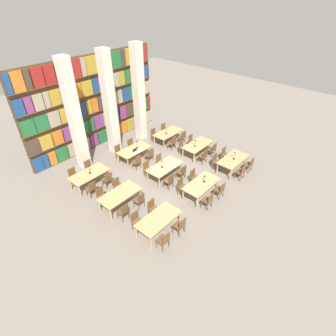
{
  "coord_description": "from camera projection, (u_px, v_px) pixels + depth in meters",
  "views": [
    {
      "loc": [
        -8.48,
        -7.7,
        8.65
      ],
      "look_at": [
        0.0,
        -0.24,
        0.66
      ],
      "focal_mm": 28.0,
      "sensor_mm": 36.0,
      "label": 1
    }
  ],
  "objects": [
    {
      "name": "reading_table_8",
      "position": [
        168.0,
        133.0,
        17.04
      ],
      "size": [
        1.95,
        0.99,
        0.73
      ],
      "color": "tan",
      "rests_on": "ground_plane"
    },
    {
      "name": "chair_23",
      "position": [
        192.0,
        141.0,
        16.56
      ],
      "size": [
        0.42,
        0.4,
        0.89
      ],
      "rotation": [
        0.0,
        0.0,
        3.14
      ],
      "color": "brown",
      "rests_on": "ground_plane"
    },
    {
      "name": "chair_28",
      "position": [
        137.0,
        161.0,
        14.66
      ],
      "size": [
        0.42,
        0.4,
        0.89
      ],
      "color": "brown",
      "rests_on": "ground_plane"
    },
    {
      "name": "reading_table_2",
      "position": [
        233.0,
        160.0,
        14.48
      ],
      "size": [
        1.95,
        0.99,
        0.73
      ],
      "color": "tan",
      "rests_on": "ground_plane"
    },
    {
      "name": "chair_32",
      "position": [
        172.0,
        142.0,
        16.41
      ],
      "size": [
        0.42,
        0.4,
        0.89
      ],
      "color": "brown",
      "rests_on": "ground_plane"
    },
    {
      "name": "chair_18",
      "position": [
        182.0,
        172.0,
        13.87
      ],
      "size": [
        0.42,
        0.4,
        0.89
      ],
      "color": "brown",
      "rests_on": "ground_plane"
    },
    {
      "name": "ground_plane",
      "position": [
        165.0,
        176.0,
        14.35
      ],
      "size": [
        40.0,
        40.0,
        0.0
      ],
      "primitive_type": "plane",
      "color": "gray"
    },
    {
      "name": "chair_14",
      "position": [
        140.0,
        200.0,
        12.05
      ],
      "size": [
        0.42,
        0.4,
        0.89
      ],
      "color": "brown",
      "rests_on": "ground_plane"
    },
    {
      "name": "chair_9",
      "position": [
        216.0,
        161.0,
        14.7
      ],
      "size": [
        0.42,
        0.4,
        0.89
      ],
      "rotation": [
        0.0,
        0.0,
        3.14
      ],
      "color": "brown",
      "rests_on": "ground_plane"
    },
    {
      "name": "reading_table_7",
      "position": [
        134.0,
        150.0,
        15.3
      ],
      "size": [
        1.95,
        0.99,
        0.73
      ],
      "color": "tan",
      "rests_on": "ground_plane"
    },
    {
      "name": "pillar_center",
      "position": [
        110.0,
        105.0,
        14.87
      ],
      "size": [
        0.56,
        0.56,
        6.0
      ],
      "color": "silver",
      "rests_on": "ground_plane"
    },
    {
      "name": "chair_25",
      "position": [
        74.0,
        175.0,
        13.59
      ],
      "size": [
        0.42,
        0.4,
        0.89
      ],
      "rotation": [
        0.0,
        0.0,
        3.14
      ],
      "color": "brown",
      "rests_on": "ground_plane"
    },
    {
      "name": "chair_21",
      "position": [
        182.0,
        147.0,
        15.98
      ],
      "size": [
        0.42,
        0.4,
        0.89
      ],
      "rotation": [
        0.0,
        0.0,
        3.14
      ],
      "color": "brown",
      "rests_on": "ground_plane"
    },
    {
      "name": "chair_31",
      "position": [
        132.0,
        145.0,
        16.11
      ],
      "size": [
        0.42,
        0.4,
        0.89
      ],
      "rotation": [
        0.0,
        0.0,
        3.14
      ],
      "color": "brown",
      "rests_on": "ground_plane"
    },
    {
      "name": "chair_2",
      "position": [
        180.0,
        225.0,
        10.78
      ],
      "size": [
        0.42,
        0.4,
        0.89
      ],
      "color": "brown",
      "rests_on": "ground_plane"
    },
    {
      "name": "chair_0",
      "position": [
        164.0,
        240.0,
        10.17
      ],
      "size": [
        0.42,
        0.4,
        0.89
      ],
      "color": "brown",
      "rests_on": "ground_plane"
    },
    {
      "name": "chair_12",
      "position": [
        123.0,
        211.0,
        11.46
      ],
      "size": [
        0.42,
        0.4,
        0.89
      ],
      "color": "brown",
      "rests_on": "ground_plane"
    },
    {
      "name": "chair_22",
      "position": [
        212.0,
        149.0,
        15.72
      ],
      "size": [
        0.42,
        0.4,
        0.89
      ],
      "color": "brown",
      "rests_on": "ground_plane"
    },
    {
      "name": "desk_lamp_6",
      "position": [
        166.0,
        129.0,
        16.64
      ],
      "size": [
        0.14,
        0.14,
        0.47
      ],
      "color": "#232328",
      "rests_on": "reading_table_8"
    },
    {
      "name": "desk_lamp_5",
      "position": [
        137.0,
        143.0,
        15.19
      ],
      "size": [
        0.14,
        0.14,
        0.47
      ],
      "color": "#232328",
      "rests_on": "reading_table_7"
    },
    {
      "name": "chair_3",
      "position": [
        153.0,
        208.0,
        11.62
      ],
      "size": [
        0.42,
        0.4,
        0.89
      ],
      "rotation": [
        0.0,
        0.0,
        3.14
      ],
      "color": "brown",
      "rests_on": "ground_plane"
    },
    {
      "name": "chair_1",
      "position": [
        137.0,
        220.0,
        11.01
      ],
      "size": [
        0.42,
        0.4,
        0.89
      ],
      "rotation": [
        0.0,
        0.0,
        3.14
      ],
      "color": "brown",
      "rests_on": "ground_plane"
    },
    {
      "name": "chair_27",
      "position": [
        89.0,
        167.0,
        14.18
      ],
      "size": [
        0.42,
        0.4,
        0.89
      ],
      "rotation": [
        0.0,
        0.0,
        3.14
      ],
      "color": "brown",
      "rests_on": "ground_plane"
    },
    {
      "name": "reading_table_4",
      "position": [
        165.0,
        167.0,
        13.89
      ],
      "size": [
        1.95,
        0.99,
        0.73
      ],
      "color": "tan",
      "rests_on": "ground_plane"
    },
    {
      "name": "chair_10",
      "position": [
        249.0,
        164.0,
        14.45
      ],
      "size": [
        0.42,
        0.4,
        0.89
      ],
      "color": "brown",
      "rests_on": "ground_plane"
    },
    {
      "name": "chair_5",
      "position": [
        182.0,
        186.0,
        12.88
      ],
      "size": [
        0.42,
        0.4,
        0.89
      ],
      "rotation": [
        0.0,
        0.0,
        3.14
      ],
      "color": "brown",
      "rests_on": "ground_plane"
    },
    {
      "name": "chair_13",
      "position": [
        102.0,
        196.0,
        12.29
      ],
      "size": [
        0.42,
        0.4,
        0.89
      ],
      "rotation": [
        0.0,
        0.0,
        3.14
      ],
      "color": "brown",
      "rests_on": "ground_plane"
    },
    {
      "name": "reading_table_3",
      "position": [
        120.0,
        195.0,
        12.07
      ],
      "size": [
        1.95,
        0.99,
        0.73
      ],
      "color": "tan",
      "rests_on": "ground_plane"
    },
    {
      "name": "chair_35",
      "position": [
        164.0,
        129.0,
        17.86
      ],
      "size": [
        0.42,
        0.4,
        0.89
      ],
      "rotation": [
        0.0,
        0.0,
        3.14
      ],
      "color": "brown",
      "rests_on": "ground_plane"
    },
    {
      "name": "reading_table_5",
      "position": [
        198.0,
        145.0,
        15.77
      ],
      "size": [
        1.95,
        0.99,
        0.73
      ],
      "color": "tan",
      "rests_on": "ground_plane"
    },
    {
      "name": "pillar_right",
      "position": [
        139.0,
        94.0,
        16.26
      ],
      "size": [
        0.56,
        0.56,
        6.0
      ],
      "color": "silver",
      "rests_on": "ground_plane"
    },
    {
      "name": "chair_33",
      "position": [
        154.0,
        135.0,
        17.25
      ],
      "size": [
        0.42,
        0.4,
        0.89
      ],
      "rotation": [
        0.0,
        0.0,
        3.14
      ],
      "color": "brown",
      "rests_on": "ground_plane"
    },
    {
      "name": "chair_16",
      "position": [
        169.0,
        180.0,
        13.25
      ],
      "size": [
        0.42,
        0.4,
        0.89
      ],
      "color": "brown",
      "rests_on": "ground_plane"
    },
    {
      "name": "chair_7",
      "position": [
        194.0,
        177.0,
        13.5
      ],
      "size": [
        0.42,
        0.4,
        0.89
      ],
      "rotation": [
        0.0,
        0.0,
        3.14
      ],
      "color": "brown",
      "rests_on": "ground_plane"
    },
    {
      "name": "desk_lamp_3",
      "position": [
        195.0,
        142.0,
        15.35
      ],
      "size": [
        0.14,
        0.14,
        0.46
      ],
      "color": "#232328",
      "rests_on": "reading_table_5"
    },
    {
      "name": "bookshelf_bank",
      "position": [
        95.0,
        103.0,
        15.81
      ],
      "size": [
        9.22,
        0.35,
        5.5
      ],
      "color": "brown",
      "rests_on": "ground_plane"
    },
    {
      "name": "chair_34",
      "position": [
        182.0,
        137.0,
        17.02
      ],
      "size": [
        0.42,
        0.4,
        0.89
      ],
      "color": "brown",
      "rests_on": "ground_plane"
    },
    {
      "name": "desk_lamp_0",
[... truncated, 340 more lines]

